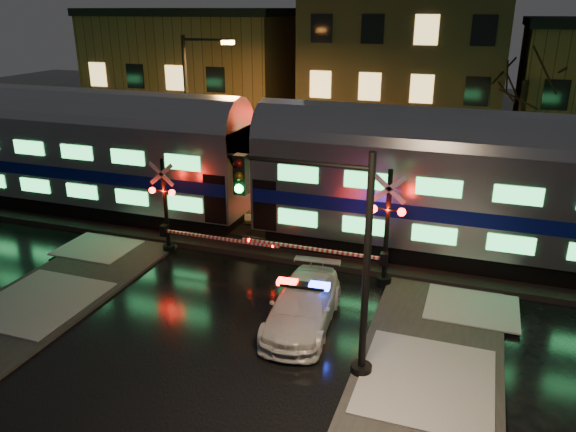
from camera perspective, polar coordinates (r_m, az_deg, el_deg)
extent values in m
plane|color=black|center=(20.08, -4.04, -8.06)|extent=(120.00, 120.00, 0.00)
cube|color=black|center=(24.24, 0.60, -2.49)|extent=(90.00, 4.20, 0.24)
cube|color=brown|center=(43.43, -8.69, 13.54)|extent=(14.00, 10.00, 9.00)
cube|color=brown|center=(39.17, 12.08, 14.44)|extent=(12.00, 11.00, 11.50)
cube|color=black|center=(31.78, -25.64, 2.08)|extent=(24.00, 2.40, 0.80)
cube|color=#B7BAC1|center=(31.21, -26.28, 6.08)|extent=(25.00, 3.05, 3.80)
cube|color=navy|center=(31.30, -26.16, 5.37)|extent=(24.75, 3.09, 0.55)
cylinder|color=#B7BAC1|center=(30.89, -26.77, 9.12)|extent=(25.00, 3.05, 3.05)
imported|color=silver|center=(18.02, 1.53, -9.09)|extent=(2.32, 4.88, 1.38)
cube|color=black|center=(17.67, 1.55, -7.04)|extent=(1.46, 0.49, 0.09)
cube|color=#FF0C05|center=(17.76, -0.08, -6.74)|extent=(0.66, 0.37, 0.16)
cube|color=#1426FF|center=(17.56, 3.21, -7.11)|extent=(0.66, 0.37, 0.16)
cylinder|color=black|center=(20.98, 9.68, -6.50)|extent=(0.55, 0.55, 0.33)
cylinder|color=black|center=(20.15, 10.02, -1.34)|extent=(0.18, 0.18, 4.39)
sphere|color=#FF0C05|center=(19.79, 8.65, 0.72)|extent=(0.29, 0.29, 0.29)
sphere|color=#FF0C05|center=(19.65, 11.48, 0.39)|extent=(0.29, 0.29, 0.29)
cube|color=white|center=(20.88, 2.28, -3.33)|extent=(5.49, 0.10, 0.10)
cube|color=black|center=(20.33, 9.71, -4.32)|extent=(0.25, 0.30, 0.45)
cylinder|color=black|center=(23.89, -12.00, -3.24)|extent=(0.50, 0.50, 0.30)
cylinder|color=black|center=(23.23, -12.33, 0.94)|extent=(0.16, 0.16, 3.99)
sphere|color=#FF0C05|center=(23.10, -13.64, 2.55)|extent=(0.26, 0.26, 0.26)
sphere|color=#FF0C05|center=(22.64, -11.72, 2.33)|extent=(0.26, 0.26, 0.26)
cube|color=white|center=(22.21, -6.96, -2.27)|extent=(4.99, 0.10, 0.10)
cube|color=black|center=(23.36, -12.47, -1.45)|extent=(0.25, 0.30, 0.45)
cylinder|color=black|center=(16.21, 7.43, -15.24)|extent=(0.59, 0.59, 0.32)
cylinder|color=black|center=(14.67, 7.96, -5.63)|extent=(0.19, 0.19, 6.34)
cylinder|color=black|center=(14.15, 0.92, 5.50)|extent=(3.81, 0.13, 0.13)
cube|color=black|center=(14.65, -4.79, 4.23)|extent=(0.34, 0.30, 1.06)
sphere|color=#0CFF3F|center=(14.61, -5.00, 2.79)|extent=(0.23, 0.23, 0.23)
cylinder|color=black|center=(29.39, -10.12, 9.54)|extent=(0.21, 0.21, 8.32)
cylinder|color=black|center=(28.33, -8.33, 17.30)|extent=(2.49, 0.12, 0.12)
cube|color=orange|center=(27.83, -6.13, 17.13)|extent=(0.57, 0.29, 0.19)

